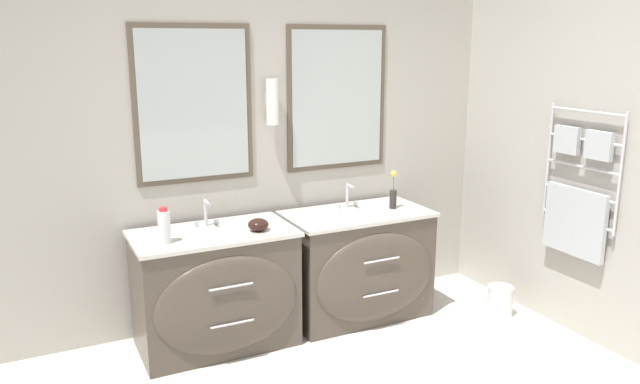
{
  "coord_description": "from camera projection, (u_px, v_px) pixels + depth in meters",
  "views": [
    {
      "loc": [
        -1.54,
        -2.04,
        1.95
      ],
      "look_at": [
        0.14,
        1.38,
        1.02
      ],
      "focal_mm": 35.0,
      "sensor_mm": 36.0,
      "label": 1
    }
  ],
  "objects": [
    {
      "name": "wall_back",
      "position": [
        262.0,
        135.0,
        4.33
      ],
      "size": [
        5.13,
        0.17,
        2.6
      ],
      "color": "#B2ADA3",
      "rests_on": "ground_plane"
    },
    {
      "name": "flower_vase",
      "position": [
        393.0,
        194.0,
        4.47
      ],
      "size": [
        0.05,
        0.05,
        0.28
      ],
      "color": "#332D2D",
      "rests_on": "vanity_right"
    },
    {
      "name": "faucet_right",
      "position": [
        348.0,
        196.0,
        4.5
      ],
      "size": [
        0.17,
        0.11,
        0.18
      ],
      "color": "silver",
      "rests_on": "vanity_right"
    },
    {
      "name": "faucet_left",
      "position": [
        206.0,
        214.0,
        4.05
      ],
      "size": [
        0.17,
        0.11,
        0.18
      ],
      "color": "silver",
      "rests_on": "vanity_left"
    },
    {
      "name": "toiletry_bottle",
      "position": [
        164.0,
        226.0,
        3.7
      ],
      "size": [
        0.08,
        0.08,
        0.22
      ],
      "color": "silver",
      "rests_on": "vanity_left"
    },
    {
      "name": "vanity_right",
      "position": [
        359.0,
        264.0,
        4.45
      ],
      "size": [
        1.02,
        0.63,
        0.77
      ],
      "color": "#4C4238",
      "rests_on": "ground_plane"
    },
    {
      "name": "amenity_bowl",
      "position": [
        258.0,
        225.0,
        3.96
      ],
      "size": [
        0.13,
        0.13,
        0.08
      ],
      "color": "black",
      "rests_on": "vanity_left"
    },
    {
      "name": "waste_bin",
      "position": [
        500.0,
        300.0,
        4.52
      ],
      "size": [
        0.19,
        0.19,
        0.22
      ],
      "color": "silver",
      "rests_on": "ground_plane"
    },
    {
      "name": "vanity_left",
      "position": [
        217.0,
        289.0,
        4.0
      ],
      "size": [
        1.02,
        0.63,
        0.77
      ],
      "color": "#4C4238",
      "rests_on": "ground_plane"
    },
    {
      "name": "wall_right",
      "position": [
        576.0,
        142.0,
        4.13
      ],
      "size": [
        0.13,
        3.96,
        2.6
      ],
      "color": "#B2ADA3",
      "rests_on": "ground_plane"
    }
  ]
}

